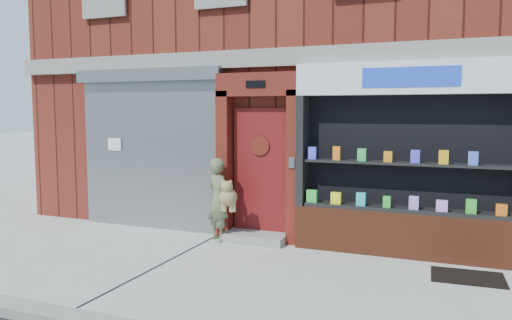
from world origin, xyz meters
The scene contains 7 objects.
ground centered at (0.00, 0.00, 0.00)m, with size 80.00×80.00×0.00m, color #9E9E99.
building centered at (0.00, 5.99, 4.00)m, with size 12.00×8.16×8.00m.
shutter_bay centered at (-3.00, 1.93, 1.72)m, with size 3.10×0.30×3.04m.
red_door_bay centered at (-0.75, 1.86, 1.46)m, with size 1.52×0.58×2.90m.
pharmacy_bay centered at (1.75, 1.81, 1.37)m, with size 3.50×0.41×3.00m.
woman centered at (-1.34, 1.53, 0.74)m, with size 0.71×0.57×1.45m.
doormat centered at (2.63, 1.04, 0.01)m, with size 0.94×0.66×0.02m, color black.
Camera 1 is at (2.42, -6.11, 2.26)m, focal length 35.00 mm.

